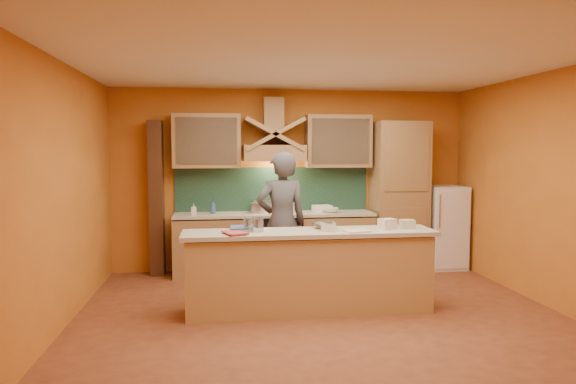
{
  "coord_description": "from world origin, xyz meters",
  "views": [
    {
      "loc": [
        -1.12,
        -5.44,
        1.87
      ],
      "look_at": [
        -0.27,
        0.9,
        1.34
      ],
      "focal_mm": 32.0,
      "sensor_mm": 36.0,
      "label": 1
    }
  ],
  "objects": [
    {
      "name": "floor",
      "position": [
        0.0,
        0.0,
        0.0
      ],
      "size": [
        5.5,
        5.0,
        0.01
      ],
      "primitive_type": "cube",
      "color": "brown",
      "rests_on": "ground"
    },
    {
      "name": "ceiling",
      "position": [
        0.0,
        0.0,
        2.8
      ],
      "size": [
        5.5,
        5.0,
        0.01
      ],
      "primitive_type": "cube",
      "color": "white",
      "rests_on": "wall_back"
    },
    {
      "name": "wall_back",
      "position": [
        0.0,
        2.5,
        1.4
      ],
      "size": [
        5.5,
        0.02,
        2.8
      ],
      "primitive_type": "cube",
      "color": "#C67126",
      "rests_on": "floor"
    },
    {
      "name": "wall_front",
      "position": [
        0.0,
        -2.5,
        1.4
      ],
      "size": [
        5.5,
        0.02,
        2.8
      ],
      "primitive_type": "cube",
      "color": "#C67126",
      "rests_on": "floor"
    },
    {
      "name": "wall_left",
      "position": [
        -2.75,
        0.0,
        1.4
      ],
      "size": [
        0.02,
        5.0,
        2.8
      ],
      "primitive_type": "cube",
      "color": "#C67126",
      "rests_on": "floor"
    },
    {
      "name": "wall_right",
      "position": [
        2.75,
        0.0,
        1.4
      ],
      "size": [
        0.02,
        5.0,
        2.8
      ],
      "primitive_type": "cube",
      "color": "#C67126",
      "rests_on": "floor"
    },
    {
      "name": "base_cabinet_left",
      "position": [
        -1.25,
        2.2,
        0.43
      ],
      "size": [
        1.1,
        0.6,
        0.86
      ],
      "primitive_type": "cube",
      "color": "#9E7648",
      "rests_on": "floor"
    },
    {
      "name": "base_cabinet_right",
      "position": [
        0.65,
        2.2,
        0.43
      ],
      "size": [
        1.1,
        0.6,
        0.86
      ],
      "primitive_type": "cube",
      "color": "#9E7648",
      "rests_on": "floor"
    },
    {
      "name": "counter_top",
      "position": [
        -0.3,
        2.2,
        0.9
      ],
      "size": [
        3.0,
        0.62,
        0.04
      ],
      "primitive_type": "cube",
      "color": "beige",
      "rests_on": "base_cabinet_left"
    },
    {
      "name": "stove",
      "position": [
        -0.3,
        2.2,
        0.45
      ],
      "size": [
        0.6,
        0.58,
        0.9
      ],
      "primitive_type": "cube",
      "color": "black",
      "rests_on": "floor"
    },
    {
      "name": "backsplash",
      "position": [
        -0.3,
        2.48,
        1.25
      ],
      "size": [
        3.0,
        0.03,
        0.7
      ],
      "primitive_type": "cube",
      "color": "#1B3C2F",
      "rests_on": "wall_back"
    },
    {
      "name": "range_hood",
      "position": [
        -0.3,
        2.25,
        1.82
      ],
      "size": [
        0.92,
        0.5,
        0.24
      ],
      "primitive_type": "cube",
      "color": "#9E7648",
      "rests_on": "wall_back"
    },
    {
      "name": "hood_chimney",
      "position": [
        -0.3,
        2.35,
        2.4
      ],
      "size": [
        0.3,
        0.3,
        0.5
      ],
      "primitive_type": "cube",
      "color": "#9E7648",
      "rests_on": "wall_back"
    },
    {
      "name": "upper_cabinet_left",
      "position": [
        -1.3,
        2.33,
        2.0
      ],
      "size": [
        1.0,
        0.35,
        0.8
      ],
      "primitive_type": "cube",
      "color": "#9E7648",
      "rests_on": "wall_back"
    },
    {
      "name": "upper_cabinet_right",
      "position": [
        0.7,
        2.33,
        2.0
      ],
      "size": [
        1.0,
        0.35,
        0.8
      ],
      "primitive_type": "cube",
      "color": "#9E7648",
      "rests_on": "wall_back"
    },
    {
      "name": "pantry_column",
      "position": [
        1.65,
        2.2,
        1.15
      ],
      "size": [
        0.8,
        0.6,
        2.3
      ],
      "primitive_type": "cube",
      "color": "#9E7648",
      "rests_on": "floor"
    },
    {
      "name": "fridge",
      "position": [
        2.4,
        2.2,
        0.65
      ],
      "size": [
        0.58,
        0.6,
        1.3
      ],
      "primitive_type": "cube",
      "color": "white",
      "rests_on": "floor"
    },
    {
      "name": "trim_column_left",
      "position": [
        -2.05,
        2.35,
        1.15
      ],
      "size": [
        0.2,
        0.3,
        2.3
      ],
      "primitive_type": "cube",
      "color": "#472816",
      "rests_on": "floor"
    },
    {
      "name": "island_body",
      "position": [
        -0.1,
        0.3,
        0.44
      ],
      "size": [
        2.8,
        0.55,
        0.88
      ],
      "primitive_type": "cube",
      "color": "tan",
      "rests_on": "floor"
    },
    {
      "name": "island_top",
      "position": [
        -0.1,
        0.3,
        0.92
      ],
      "size": [
        2.9,
        0.62,
        0.05
      ],
      "primitive_type": "cube",
      "color": "beige",
      "rests_on": "island_body"
    },
    {
      "name": "person",
      "position": [
        -0.32,
        1.17,
        0.92
      ],
      "size": [
        0.73,
        0.53,
        1.85
      ],
      "primitive_type": "imported",
      "rotation": [
        0.0,
        0.0,
        3.28
      ],
      "color": "#4C4C51",
      "rests_on": "floor"
    },
    {
      "name": "pot_large",
      "position": [
        -0.55,
        2.23,
        0.98
      ],
      "size": [
        0.29,
        0.29,
        0.15
      ],
      "primitive_type": "cylinder",
      "rotation": [
        0.0,
        0.0,
        -0.39
      ],
      "color": "#B6B6BD",
      "rests_on": "stove"
    },
    {
      "name": "pot_small",
      "position": [
        -0.08,
        2.29,
        0.96
      ],
      "size": [
        0.26,
        0.26,
        0.13
      ],
      "primitive_type": "cylinder",
      "rotation": [
        0.0,
        0.0,
        0.23
      ],
      "color": "silver",
      "rests_on": "stove"
    },
    {
      "name": "soap_bottle_a",
      "position": [
        -1.5,
        2.12,
        1.0
      ],
      "size": [
        0.08,
        0.08,
        0.17
      ],
      "primitive_type": "imported",
      "rotation": [
        0.0,
        0.0,
        0.07
      ],
      "color": "silver",
      "rests_on": "counter_top"
    },
    {
      "name": "soap_bottle_b",
      "position": [
        -1.22,
        2.23,
        1.03
      ],
      "size": [
        0.12,
        0.12,
        0.21
      ],
      "primitive_type": "imported",
      "rotation": [
        0.0,
        0.0,
        0.78
      ],
      "color": "#355394",
      "rests_on": "counter_top"
    },
    {
      "name": "bowl_back",
      "position": [
        0.55,
        2.11,
        0.96
      ],
      "size": [
        0.26,
        0.26,
        0.07
      ],
      "primitive_type": "imported",
      "rotation": [
        0.0,
        0.0,
        -0.12
      ],
      "color": "silver",
      "rests_on": "counter_top"
    },
    {
      "name": "dish_rack",
      "position": [
        0.45,
        2.27,
        0.97
      ],
      "size": [
        0.3,
        0.25,
        0.1
      ],
      "primitive_type": "cube",
      "rotation": [
        0.0,
        0.0,
        0.15
      ],
      "color": "white",
      "rests_on": "counter_top"
    },
    {
      "name": "book_lower",
      "position": [
        -1.06,
        0.12,
        0.96
      ],
      "size": [
        0.31,
        0.35,
        0.03
      ],
      "primitive_type": "imported",
      "rotation": [
        0.0,
        0.0,
        0.35
      ],
      "color": "#B34440",
      "rests_on": "island_top"
    },
    {
      "name": "book_upper",
      "position": [
        -1.0,
        0.41,
        0.98
      ],
      "size": [
        0.21,
        0.29,
        0.02
      ],
      "primitive_type": "imported",
      "rotation": [
        0.0,
        0.0,
        0.01
      ],
      "color": "#3C5485",
      "rests_on": "island_top"
    },
    {
      "name": "jar_large",
      "position": [
        -0.69,
        0.32,
        1.02
      ],
      "size": [
        0.14,
        0.14,
        0.16
      ],
      "primitive_type": "cylinder",
      "rotation": [
        0.0,
        0.0,
        0.03
      ],
      "color": "silver",
      "rests_on": "island_top"
    },
    {
      "name": "jar_small",
      "position": [
        -0.8,
        0.32,
        1.02
      ],
      "size": [
        0.14,
        0.14,
        0.15
      ],
      "primitive_type": "cylinder",
      "rotation": [
        0.0,
        0.0,
        0.21
      ],
      "color": "silver",
      "rests_on": "island_top"
    },
    {
      "name": "kitchen_scale",
      "position": [
        0.1,
        0.23,
        1.0
      ],
      "size": [
        0.16,
        0.16,
        0.1
      ],
      "primitive_type": "cube",
      "rotation": [
        0.0,
        0.0,
        0.38
      ],
      "color": "white",
      "rests_on": "island_top"
    },
    {
      "name": "mixing_bowl",
      "position": [
        0.11,
        0.44,
        0.98
      ],
      "size": [
        0.33,
        0.33,
        0.06
      ],
      "primitive_type": "imported",
      "rotation": [
        0.0,
        0.0,
        0.29
      ],
      "color": "silver",
      "rests_on": "island_top"
    },
    {
      "name": "cloth",
      "position": [
        0.41,
        0.14,
        0.95
      ],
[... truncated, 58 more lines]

